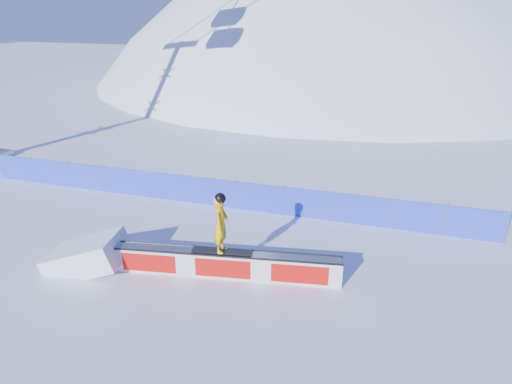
% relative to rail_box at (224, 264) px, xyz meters
% --- Properties ---
extents(ground, '(160.00, 160.00, 0.00)m').
position_rel_rail_box_xyz_m(ground, '(-2.39, 0.38, -0.42)').
color(ground, white).
rests_on(ground, ground).
extents(snow_hill, '(64.00, 64.00, 64.00)m').
position_rel_rail_box_xyz_m(snow_hill, '(-2.39, 42.38, -18.42)').
color(snow_hill, white).
rests_on(snow_hill, ground).
extents(safety_fence, '(22.05, 0.05, 1.30)m').
position_rel_rail_box_xyz_m(safety_fence, '(-2.39, 4.88, 0.18)').
color(safety_fence, blue).
rests_on(safety_fence, ground).
extents(rail_box, '(7.09, 1.66, 0.85)m').
position_rel_rail_box_xyz_m(rail_box, '(0.00, 0.00, 0.00)').
color(rail_box, silver).
rests_on(rail_box, ground).
extents(snow_ramp, '(2.72, 1.95, 1.56)m').
position_rel_rail_box_xyz_m(snow_ramp, '(-4.38, -0.73, -0.42)').
color(snow_ramp, white).
rests_on(snow_ramp, ground).
extents(snowboarder, '(1.85, 0.68, 1.91)m').
position_rel_rail_box_xyz_m(snowboarder, '(-0.05, -0.01, 1.37)').
color(snowboarder, black).
rests_on(snowboarder, rail_box).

